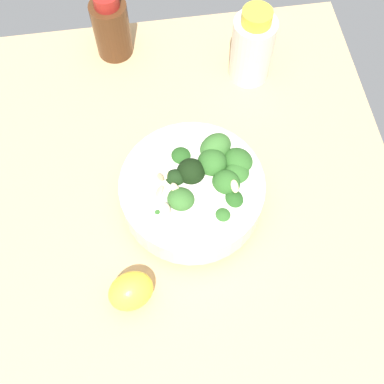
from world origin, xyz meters
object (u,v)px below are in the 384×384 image
object	(u,v)px
lemon_wedge	(131,291)
bottle_tall	(111,27)
bowl_of_broccoli	(195,189)
bottle_short	(252,47)

from	to	relation	value
lemon_wedge	bottle_tall	size ratio (longest dim) A/B	0.50
bowl_of_broccoli	bottle_short	bearing A→B (deg)	61.12
bowl_of_broccoli	lemon_wedge	world-z (taller)	bowl_of_broccoli
bottle_tall	bottle_short	world-z (taller)	bottle_short
bowl_of_broccoli	lemon_wedge	distance (cm)	16.69
bottle_tall	bottle_short	bearing A→B (deg)	-20.60
bowl_of_broccoli	bottle_short	world-z (taller)	bottle_short
bowl_of_broccoli	lemon_wedge	bearing A→B (deg)	-129.38
bottle_short	lemon_wedge	bearing A→B (deg)	-122.95
bowl_of_broccoli	bottle_tall	bearing A→B (deg)	106.95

